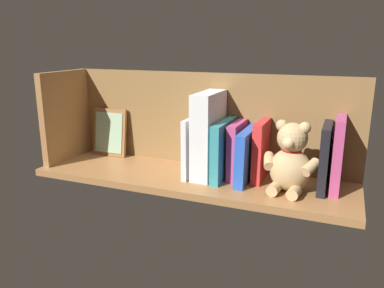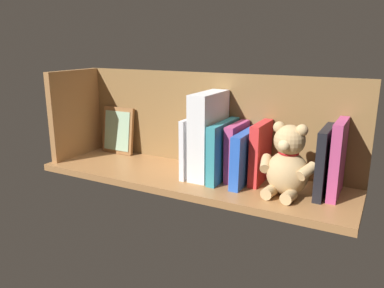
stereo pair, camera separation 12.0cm
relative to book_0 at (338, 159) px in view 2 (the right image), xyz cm
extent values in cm
cube|color=#9E6B3D|center=(43.41, 4.15, -11.79)|extent=(102.71, 29.97, 2.20)
cube|color=brown|center=(43.41, -8.59, 5.29)|extent=(102.71, 1.50, 31.96)
cube|color=#9E6B3D|center=(92.76, 4.15, 5.29)|extent=(2.40, 23.97, 31.96)
cube|color=#B23F72|center=(0.00, 0.00, 0.00)|extent=(2.63, 14.87, 21.38)
cube|color=black|center=(3.37, 0.72, -1.06)|extent=(2.40, 16.31, 19.26)
ellipsoid|color=tan|center=(12.27, 5.73, -4.44)|extent=(13.15, 12.07, 12.51)
sphere|color=tan|center=(12.27, 5.73, 5.04)|extent=(8.60, 8.60, 8.60)
sphere|color=tan|center=(9.08, 6.14, 8.27)|extent=(3.32, 3.32, 3.32)
sphere|color=tan|center=(15.47, 5.31, 8.27)|extent=(3.32, 3.32, 3.32)
sphere|color=#DBB77F|center=(12.74, 9.35, 4.40)|extent=(3.32, 3.32, 3.32)
cylinder|color=tan|center=(6.58, 8.04, -2.25)|extent=(5.43, 6.81, 4.63)
cylinder|color=tan|center=(18.37, 6.52, -2.25)|extent=(4.21, 6.64, 4.63)
cylinder|color=tan|center=(10.16, 11.36, -9.03)|extent=(3.90, 5.08, 3.32)
cylinder|color=tan|center=(15.75, 10.64, -9.03)|extent=(3.90, 5.08, 3.32)
torus|color=red|center=(12.27, 5.73, 1.62)|extent=(6.39, 6.39, 0.98)
cube|color=red|center=(22.18, -0.38, -1.43)|extent=(2.81, 14.12, 18.53)
cube|color=blue|center=(25.94, 2.16, -2.64)|extent=(3.25, 19.19, 16.16)
cube|color=#B23F72|center=(29.74, -0.13, -1.91)|extent=(3.16, 14.60, 17.60)
cube|color=teal|center=(33.42, 2.19, -1.62)|extent=(2.76, 19.25, 18.14)
cube|color=silver|center=(38.65, 1.82, 2.74)|extent=(5.98, 18.32, 26.86)
cube|color=silver|center=(43.33, 1.88, -1.22)|extent=(1.67, 18.64, 18.94)
cube|color=brown|center=(80.74, -5.32, -1.84)|extent=(13.73, 3.81, 17.88)
cube|color=#8CAD8C|center=(80.74, -4.60, -1.84)|extent=(11.53, 2.56, 14.93)
camera|label=1|loc=(-0.39, 111.99, 30.93)|focal=35.46mm
camera|label=2|loc=(-11.29, 106.89, 30.93)|focal=35.46mm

